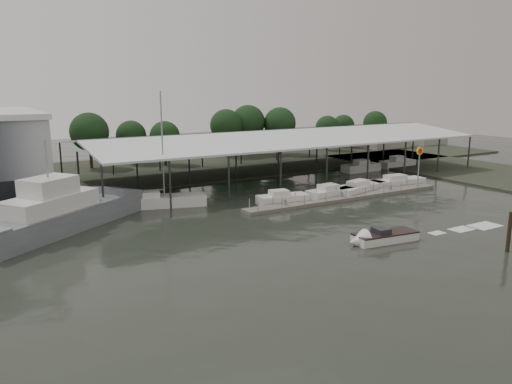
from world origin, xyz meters
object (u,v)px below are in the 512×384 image
grey_trawler (62,213)px  white_sailboat (158,201)px  speedboat_underway (380,238)px  shell_fuel_sign (419,159)px

grey_trawler → white_sailboat: bearing=-14.5°
white_sailboat → speedboat_underway: size_ratio=0.74×
white_sailboat → shell_fuel_sign: bearing=2.6°
grey_trawler → speedboat_underway: bearing=-73.8°
shell_fuel_sign → grey_trawler: bearing=174.9°
white_sailboat → speedboat_underway: 25.24m
shell_fuel_sign → grey_trawler: size_ratio=0.31×
shell_fuel_sign → grey_trawler: grey_trawler is taller
shell_fuel_sign → white_sailboat: size_ratio=0.43×
speedboat_underway → white_sailboat: bearing=-55.0°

